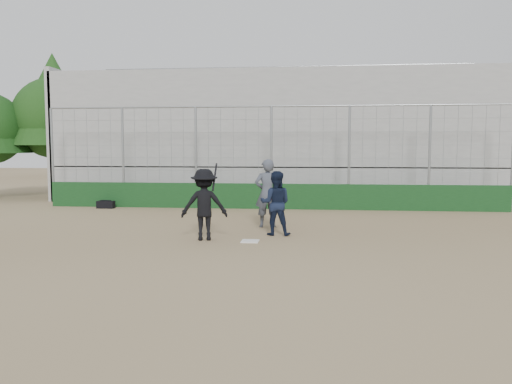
# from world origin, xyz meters

# --- Properties ---
(ground) EXTENTS (90.00, 90.00, 0.00)m
(ground) POSITION_xyz_m (0.00, 0.00, 0.00)
(ground) COLOR brown
(ground) RESTS_ON ground
(home_plate) EXTENTS (0.44, 0.44, 0.02)m
(home_plate) POSITION_xyz_m (0.00, 0.00, 0.01)
(home_plate) COLOR white
(home_plate) RESTS_ON ground
(backstop) EXTENTS (18.10, 0.25, 4.04)m
(backstop) POSITION_xyz_m (0.00, 7.00, 0.96)
(backstop) COLOR #113615
(backstop) RESTS_ON ground
(bleachers) EXTENTS (20.25, 6.70, 6.98)m
(bleachers) POSITION_xyz_m (0.00, 11.95, 2.92)
(bleachers) COLOR gray
(bleachers) RESTS_ON ground
(tree_left) EXTENTS (4.48, 4.48, 7.00)m
(tree_left) POSITION_xyz_m (-11.00, 11.00, 4.39)
(tree_left) COLOR #3C2A15
(tree_left) RESTS_ON ground
(batter_at_plate) EXTENTS (1.30, 0.90, 1.99)m
(batter_at_plate) POSITION_xyz_m (-1.21, 0.12, 0.92)
(batter_at_plate) COLOR black
(batter_at_plate) RESTS_ON ground
(catcher_crouched) EXTENTS (0.90, 0.72, 1.19)m
(catcher_crouched) POSITION_xyz_m (0.58, 1.00, 0.59)
(catcher_crouched) COLOR black
(catcher_crouched) RESTS_ON ground
(umpire) EXTENTS (0.84, 0.65, 1.85)m
(umpire) POSITION_xyz_m (0.23, 2.43, 0.92)
(umpire) COLOR #444956
(umpire) RESTS_ON ground
(equipment_bag) EXTENTS (0.69, 0.31, 0.33)m
(equipment_bag) POSITION_xyz_m (-6.55, 6.46, 0.15)
(equipment_bag) COLOR black
(equipment_bag) RESTS_ON ground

